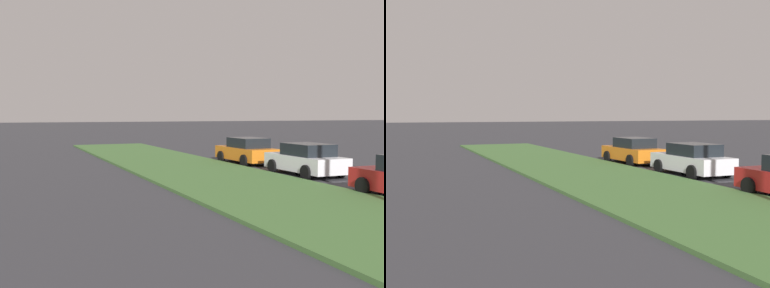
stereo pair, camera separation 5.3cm
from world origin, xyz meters
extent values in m
cube|color=#477238|center=(10.00, 7.50, 0.06)|extent=(60.00, 6.00, 0.12)
cylinder|color=black|center=(11.37, 4.55, 0.32)|extent=(0.64, 0.22, 0.64)
cube|color=silver|center=(16.76, 3.17, 0.57)|extent=(4.31, 1.83, 0.70)
cube|color=black|center=(16.56, 3.17, 1.19)|extent=(2.21, 1.61, 0.55)
cylinder|color=black|center=(18.10, 4.08, 0.32)|extent=(0.64, 0.22, 0.64)
cylinder|color=black|center=(18.12, 2.28, 0.32)|extent=(0.64, 0.22, 0.64)
cylinder|color=black|center=(15.40, 4.07, 0.32)|extent=(0.64, 0.22, 0.64)
cylinder|color=black|center=(15.42, 2.27, 0.32)|extent=(0.64, 0.22, 0.64)
cube|color=orange|center=(22.31, 3.27, 0.57)|extent=(4.36, 1.94, 0.70)
cube|color=black|center=(22.11, 3.26, 1.19)|extent=(2.25, 1.67, 0.55)
cylinder|color=black|center=(23.63, 4.22, 0.32)|extent=(0.65, 0.24, 0.64)
cylinder|color=black|center=(23.69, 2.42, 0.32)|extent=(0.65, 0.24, 0.64)
cylinder|color=black|center=(20.93, 4.13, 0.32)|extent=(0.65, 0.24, 0.64)
cylinder|color=black|center=(20.99, 2.33, 0.32)|extent=(0.65, 0.24, 0.64)
camera|label=1|loc=(-1.70, 16.19, 2.87)|focal=44.69mm
camera|label=2|loc=(-1.72, 16.14, 2.87)|focal=44.69mm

